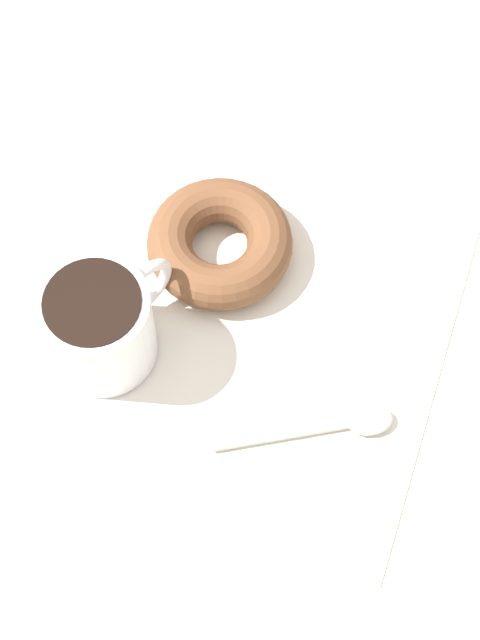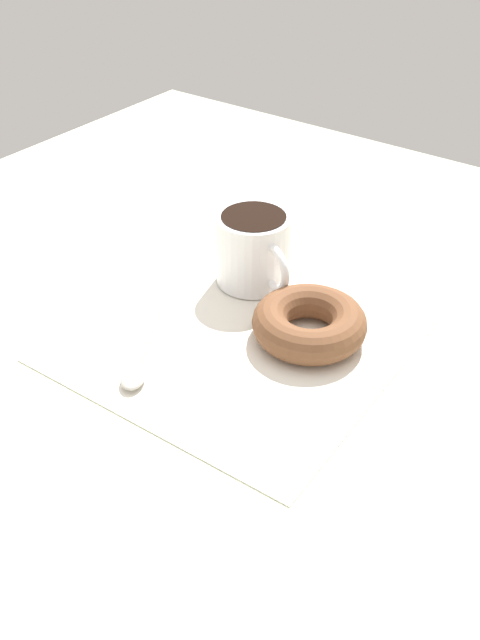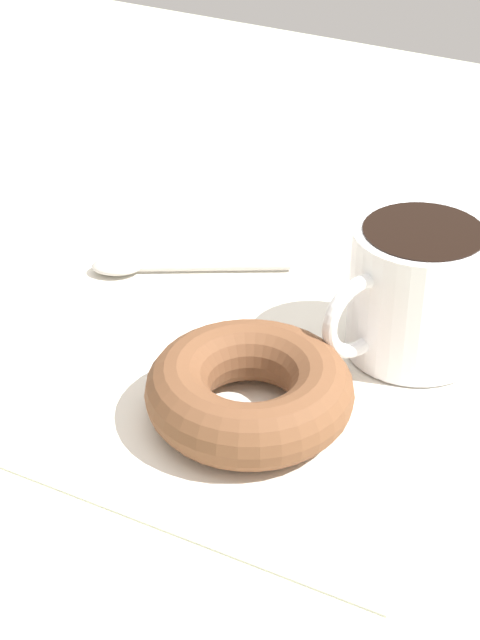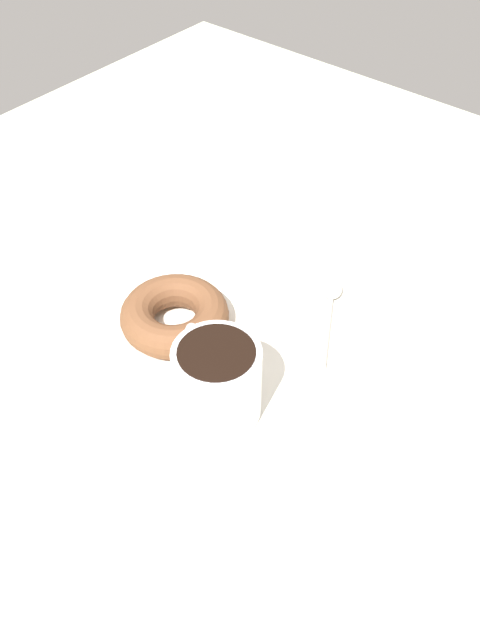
{
  "view_description": "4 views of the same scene",
  "coord_description": "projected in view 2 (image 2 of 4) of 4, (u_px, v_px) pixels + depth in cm",
  "views": [
    {
      "loc": [
        -9.69,
        35.56,
        78.86
      ],
      "look_at": [
        2.65,
        1.35,
        2.3
      ],
      "focal_mm": 60.0,
      "sensor_mm": 36.0,
      "label": 1
    },
    {
      "loc": [
        -46.06,
        -34.23,
        46.29
      ],
      "look_at": [
        2.65,
        1.35,
        2.3
      ],
      "focal_mm": 40.0,
      "sensor_mm": 36.0,
      "label": 2
    },
    {
      "loc": [
        29.77,
        -47.91,
        39.11
      ],
      "look_at": [
        2.65,
        1.35,
        2.3
      ],
      "focal_mm": 60.0,
      "sensor_mm": 36.0,
      "label": 3
    },
    {
      "loc": [
        45.42,
        36.79,
        56.85
      ],
      "look_at": [
        2.65,
        1.35,
        2.3
      ],
      "focal_mm": 40.0,
      "sensor_mm": 36.0,
      "label": 4
    }
  ],
  "objects": [
    {
      "name": "ground_plane",
      "position": [
        236.0,
        362.0,
        0.74
      ],
      "size": [
        120.0,
        120.0,
        2.0
      ],
      "primitive_type": "cube",
      "color": "beige"
    },
    {
      "name": "napkin",
      "position": [
        240.0,
        336.0,
        0.76
      ],
      "size": [
        33.26,
        33.26,
        0.3
      ],
      "primitive_type": "cube",
      "rotation": [
        0.0,
        0.0,
        0.02
      ],
      "color": "white",
      "rests_on": "ground_plane"
    },
    {
      "name": "coffee_cup",
      "position": [
        254.0,
        248.0,
        0.82
      ],
      "size": [
        8.59,
        11.33,
        8.48
      ],
      "color": "white",
      "rests_on": "napkin"
    },
    {
      "name": "donut",
      "position": [
        309.0,
        323.0,
        0.74
      ],
      "size": [
        12.08,
        12.08,
        3.78
      ],
      "primitive_type": "torus",
      "color": "brown",
      "rests_on": "napkin"
    },
    {
      "name": "spoon",
      "position": [
        138.0,
        365.0,
        0.71
      ],
      "size": [
        13.03,
        8.39,
        0.9
      ],
      "color": "#B7B2A8",
      "rests_on": "napkin"
    }
  ]
}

